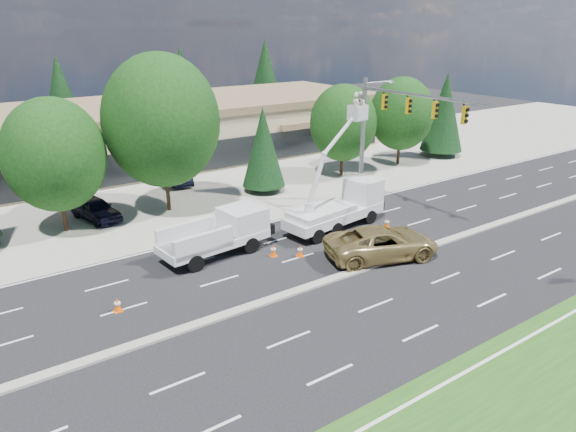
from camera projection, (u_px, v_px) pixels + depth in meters
ground at (333, 280)px, 26.82m from camera, size 140.00×140.00×0.00m
concrete_apron at (181, 186)px, 42.30m from camera, size 140.00×22.00×0.01m
road_median at (333, 278)px, 26.80m from camera, size 120.00×0.55×0.12m
strip_mall at (137, 132)px, 49.03m from camera, size 50.40×15.40×5.50m
tree_front_c at (54, 155)px, 31.41m from camera, size 6.16×6.16×8.54m
tree_front_d at (162, 121)px, 34.61m from camera, size 7.87×7.87×10.92m
tree_front_e at (263, 147)px, 39.81m from camera, size 3.38×3.38×6.66m
tree_front_f at (343, 123)px, 43.65m from camera, size 5.69×5.69×7.90m
tree_front_g at (401, 114)px, 47.29m from camera, size 5.86×5.86×8.13m
tree_front_h at (444, 112)px, 50.58m from camera, size 4.15×4.15×8.18m
tree_back_b at (61, 97)px, 55.43m from camera, size 4.85×4.85×9.55m
tree_back_c at (182, 86)px, 62.70m from camera, size 5.11×5.11×10.08m
tree_back_d at (265, 78)px, 68.89m from camera, size 5.45×5.45×10.75m
signal_mast at (385, 124)px, 35.43m from camera, size 2.76×10.16×9.00m
utility_pickup at (221, 237)px, 29.58m from camera, size 6.58×3.03×2.44m
bucket_truck at (342, 200)px, 33.36m from camera, size 7.61×3.20×8.60m
traffic_cone_a at (118, 305)px, 23.75m from camera, size 0.40×0.40×0.70m
traffic_cone_b at (273, 251)px, 29.42m from camera, size 0.40×0.40×0.70m
traffic_cone_c at (300, 251)px, 29.39m from camera, size 0.40×0.40×0.70m
traffic_cone_d at (387, 223)px, 33.49m from camera, size 0.40×0.40×0.70m
minivan at (382, 243)px, 29.07m from camera, size 7.10×4.81×1.81m
parked_car_west at (95, 209)px, 34.82m from camera, size 2.86×4.81×1.53m
parked_car_east at (177, 175)px, 42.78m from camera, size 2.12×4.69×1.49m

